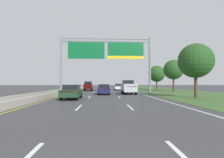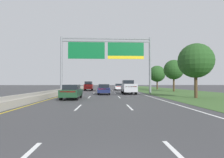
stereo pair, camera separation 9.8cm
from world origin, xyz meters
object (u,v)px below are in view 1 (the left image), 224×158
car_navy_centre_lane_sedan (104,89)px  roadside_tree_near (196,61)px  overhead_sign_gantry (106,53)px  roadside_tree_mid (173,70)px  car_darkgreen_left_lane_sedan (72,92)px  pickup_truck_silver (128,87)px  car_red_left_lane_suv (88,86)px  roadside_tree_far (157,74)px  car_white_right_lane_sedan (118,87)px

car_navy_centre_lane_sedan → roadside_tree_near: 13.28m
overhead_sign_gantry → roadside_tree_near: size_ratio=2.36×
car_navy_centre_lane_sedan → roadside_tree_mid: bearing=-58.8°
car_navy_centre_lane_sedan → roadside_tree_mid: 17.23m
car_darkgreen_left_lane_sedan → pickup_truck_silver: bearing=-41.0°
car_red_left_lane_suv → roadside_tree_near: bearing=-147.2°
car_darkgreen_left_lane_sedan → roadside_tree_near: (14.21, 0.64, 3.52)m
pickup_truck_silver → roadside_tree_far: bearing=-29.0°
car_navy_centre_lane_sedan → car_darkgreen_left_lane_sedan: bearing=155.5°
pickup_truck_silver → car_navy_centre_lane_sedan: (-3.92, -0.95, -0.26)m
overhead_sign_gantry → roadside_tree_mid: size_ratio=2.30×
roadside_tree_far → car_navy_centre_lane_sedan: bearing=-126.2°
pickup_truck_silver → roadside_tree_near: (6.80, -7.95, 3.27)m
car_darkgreen_left_lane_sedan → roadside_tree_mid: size_ratio=0.67×
car_white_right_lane_sedan → roadside_tree_far: roadside_tree_far is taller
car_darkgreen_left_lane_sedan → roadside_tree_far: bearing=-33.3°
roadside_tree_far → overhead_sign_gantry: bearing=-128.4°
overhead_sign_gantry → car_navy_centre_lane_sedan: 6.20m
car_red_left_lane_suv → car_darkgreen_left_lane_sedan: bearing=179.6°
car_red_left_lane_suv → roadside_tree_far: (17.80, 4.77, 3.11)m
car_red_left_lane_suv → roadside_tree_mid: bearing=-108.9°
car_white_right_lane_sedan → roadside_tree_mid: bearing=-124.0°
pickup_truck_silver → roadside_tree_mid: (10.49, 7.75, 3.42)m
roadside_tree_near → roadside_tree_far: (3.42, 26.36, -0.13)m
overhead_sign_gantry → roadside_tree_near: overhead_sign_gantry is taller
pickup_truck_silver → car_darkgreen_left_lane_sedan: (-7.41, -8.58, -0.26)m
car_white_right_lane_sedan → car_darkgreen_left_lane_sedan: size_ratio=1.00×
pickup_truck_silver → car_darkgreen_left_lane_sedan: size_ratio=1.23×
roadside_tree_mid → roadside_tree_far: bearing=91.4°
car_darkgreen_left_lane_sedan → roadside_tree_mid: 24.51m
overhead_sign_gantry → car_red_left_lane_suv: size_ratio=3.18×
car_darkgreen_left_lane_sedan → car_navy_centre_lane_sedan: (3.49, 7.63, 0.00)m
car_red_left_lane_suv → car_white_right_lane_sedan: size_ratio=1.07×
roadside_tree_mid → roadside_tree_near: bearing=-103.2°
car_darkgreen_left_lane_sedan → roadside_tree_near: bearing=-87.6°
overhead_sign_gantry → car_red_left_lane_suv: 14.38m
overhead_sign_gantry → car_navy_centre_lane_sedan: size_ratio=3.42×
roadside_tree_mid → overhead_sign_gantry: bearing=-154.4°
roadside_tree_far → roadside_tree_near: bearing=-97.4°
pickup_truck_silver → car_red_left_lane_suv: pickup_truck_silver is taller
car_navy_centre_lane_sedan → roadside_tree_near: bearing=-123.0°
car_red_left_lane_suv → car_navy_centre_lane_sedan: (3.66, -14.59, -0.28)m
overhead_sign_gantry → car_red_left_lane_suv: (-4.03, 12.62, -5.59)m
roadside_tree_near → roadside_tree_far: 26.58m
pickup_truck_silver → roadside_tree_near: size_ratio=0.85×
car_red_left_lane_suv → roadside_tree_mid: 19.30m
pickup_truck_silver → roadside_tree_far: size_ratio=0.85×
roadside_tree_near → roadside_tree_mid: roadside_tree_mid is taller
car_white_right_lane_sedan → roadside_tree_near: roadside_tree_near is taller
roadside_tree_near → car_navy_centre_lane_sedan: bearing=146.9°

